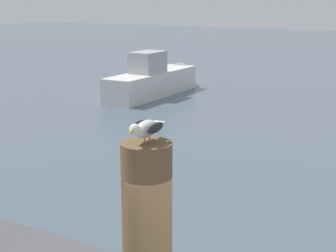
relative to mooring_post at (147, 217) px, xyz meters
name	(u,v)px	position (x,y,z in m)	size (l,w,h in m)	color
mooring_post	(147,217)	(0.00, 0.00, 0.00)	(0.31, 0.31, 0.95)	brown
seagull	(146,128)	(0.00, -0.01, 0.57)	(0.16, 0.39, 0.14)	#C66860
boat_white	(158,79)	(-8.85, 14.17, -1.67)	(1.30, 5.72, 1.72)	silver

